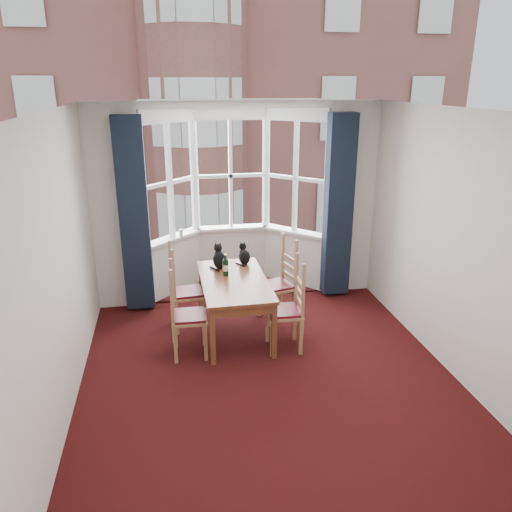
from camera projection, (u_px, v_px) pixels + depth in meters
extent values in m
plane|color=black|center=(269.00, 380.00, 5.38)|extent=(4.50, 4.50, 0.00)
plane|color=white|center=(272.00, 110.00, 4.45)|extent=(4.50, 4.50, 0.00)
plane|color=silver|center=(58.00, 271.00, 4.58)|extent=(0.00, 4.50, 4.50)
plane|color=silver|center=(456.00, 246.00, 5.25)|extent=(0.00, 4.50, 4.50)
plane|color=silver|center=(352.00, 389.00, 2.83)|extent=(4.00, 0.00, 4.00)
cube|color=silver|center=(117.00, 210.00, 6.73)|extent=(0.70, 0.12, 2.80)
cube|color=silver|center=(350.00, 200.00, 7.28)|extent=(0.70, 0.12, 2.80)
cube|color=black|center=(134.00, 216.00, 6.62)|extent=(0.38, 0.22, 2.60)
cube|color=black|center=(338.00, 207.00, 7.09)|extent=(0.38, 0.22, 2.60)
cube|color=brown|center=(234.00, 281.00, 6.16)|extent=(0.82, 1.51, 0.04)
cube|color=brown|center=(213.00, 337.00, 5.57)|extent=(0.06, 0.06, 0.69)
cube|color=brown|center=(202.00, 288.00, 6.87)|extent=(0.06, 0.06, 0.69)
cube|color=brown|center=(274.00, 331.00, 5.69)|extent=(0.06, 0.06, 0.69)
cube|color=brown|center=(252.00, 285.00, 6.99)|extent=(0.06, 0.06, 0.69)
cube|color=#A3784F|center=(189.00, 317.00, 5.74)|extent=(0.41, 0.43, 0.06)
cube|color=#560E16|center=(189.00, 316.00, 5.74)|extent=(0.37, 0.39, 0.03)
cube|color=#A3784F|center=(188.00, 293.00, 6.39)|extent=(0.43, 0.45, 0.06)
cube|color=#560E16|center=(188.00, 292.00, 6.38)|extent=(0.39, 0.41, 0.03)
cube|color=#A3784F|center=(284.00, 312.00, 5.87)|extent=(0.42, 0.44, 0.06)
cube|color=#560E16|center=(284.00, 310.00, 5.86)|extent=(0.38, 0.40, 0.03)
cube|color=#A3784F|center=(277.00, 286.00, 6.61)|extent=(0.50, 0.51, 0.06)
cube|color=#560E16|center=(277.00, 285.00, 6.60)|extent=(0.45, 0.46, 0.03)
ellipsoid|color=black|center=(220.00, 260.00, 6.50)|extent=(0.19, 0.24, 0.23)
sphere|color=black|center=(218.00, 248.00, 6.53)|extent=(0.12, 0.12, 0.11)
cone|color=black|center=(216.00, 244.00, 6.50)|extent=(0.04, 0.04, 0.05)
cone|color=black|center=(220.00, 244.00, 6.52)|extent=(0.04, 0.04, 0.05)
ellipsoid|color=black|center=(244.00, 257.00, 6.65)|extent=(0.18, 0.22, 0.20)
sphere|color=black|center=(243.00, 247.00, 6.67)|extent=(0.11, 0.11, 0.09)
cone|color=black|center=(241.00, 243.00, 6.65)|extent=(0.04, 0.04, 0.04)
cone|color=black|center=(245.00, 243.00, 6.66)|extent=(0.04, 0.04, 0.04)
cylinder|color=black|center=(226.00, 268.00, 6.25)|extent=(0.07, 0.07, 0.20)
sphere|color=black|center=(226.00, 261.00, 6.22)|extent=(0.07, 0.07, 0.07)
cylinder|color=black|center=(226.00, 258.00, 6.20)|extent=(0.03, 0.03, 0.09)
cylinder|color=gold|center=(225.00, 255.00, 6.19)|extent=(0.03, 0.03, 0.02)
cylinder|color=silver|center=(226.00, 268.00, 6.25)|extent=(0.07, 0.07, 0.08)
cylinder|color=white|center=(181.00, 233.00, 7.35)|extent=(0.06, 0.06, 0.11)
plane|color=#333335|center=(182.00, 208.00, 37.31)|extent=(80.00, 80.00, 0.00)
cube|color=#90534A|center=(191.00, 139.00, 18.27)|extent=(18.00, 6.00, 14.00)
cylinder|color=#90534A|center=(196.00, 150.00, 15.49)|extent=(3.20, 3.20, 14.00)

